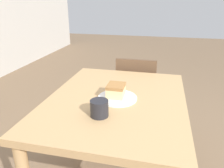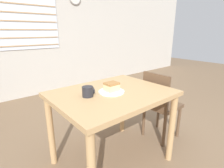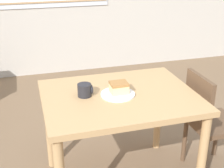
# 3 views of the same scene
# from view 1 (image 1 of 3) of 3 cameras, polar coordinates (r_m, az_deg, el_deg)

# --- Properties ---
(dining_table_near) EXTENTS (1.04, 0.81, 0.75)m
(dining_table_near) POSITION_cam_1_polar(r_m,az_deg,el_deg) (1.37, 1.14, -7.68)
(dining_table_near) COLOR tan
(dining_table_near) RESTS_ON ground_plane
(chair_near_window) EXTENTS (0.36, 0.36, 0.83)m
(chair_near_window) POSITION_cam_1_polar(r_m,az_deg,el_deg) (2.06, 6.31, -2.97)
(chair_near_window) COLOR brown
(chair_near_window) RESTS_ON ground_plane
(plate) EXTENTS (0.23, 0.23, 0.01)m
(plate) POSITION_cam_1_polar(r_m,az_deg,el_deg) (1.30, 1.40, -3.63)
(plate) COLOR white
(plate) RESTS_ON dining_table_near
(cake_slice) EXTENTS (0.12, 0.10, 0.07)m
(cake_slice) POSITION_cam_1_polar(r_m,az_deg,el_deg) (1.30, 1.04, -1.65)
(cake_slice) COLOR #E5CC89
(cake_slice) RESTS_ON plate
(coffee_mug) EXTENTS (0.10, 0.09, 0.09)m
(coffee_mug) POSITION_cam_1_polar(r_m,az_deg,el_deg) (1.11, -3.27, -6.26)
(coffee_mug) COLOR #232328
(coffee_mug) RESTS_ON dining_table_near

